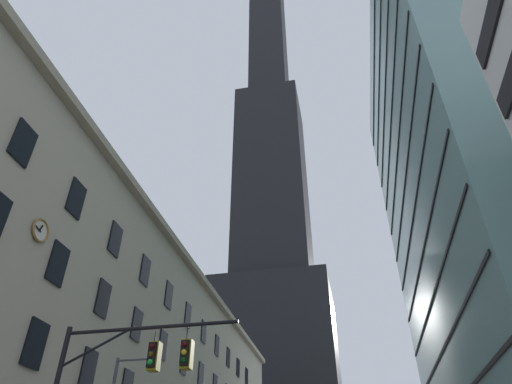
# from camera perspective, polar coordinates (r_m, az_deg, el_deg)

# --- Properties ---
(station_building) EXTENTS (12.76, 70.39, 22.13)m
(station_building) POSITION_cam_1_polar(r_m,az_deg,el_deg) (46.15, -16.57, -22.40)
(station_building) COLOR #B2A88E
(station_building) RESTS_ON ground
(dark_skyscraper) EXTENTS (27.46, 27.46, 219.56)m
(dark_skyscraper) POSITION_cam_1_polar(r_m,az_deg,el_deg) (122.08, 2.20, -4.33)
(dark_skyscraper) COLOR black
(dark_skyscraper) RESTS_ON ground
(glass_office_midrise) EXTENTS (16.21, 35.13, 51.85)m
(glass_office_midrise) POSITION_cam_1_polar(r_m,az_deg,el_deg) (47.79, 28.49, -0.19)
(glass_office_midrise) COLOR gray
(glass_office_midrise) RESTS_ON ground
(traffic_signal_mast) EXTENTS (7.13, 0.63, 7.57)m
(traffic_signal_mast) POSITION_cam_1_polar(r_m,az_deg,el_deg) (18.26, -16.63, -22.35)
(traffic_signal_mast) COLOR black
(traffic_signal_mast) RESTS_ON sidewalk_left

